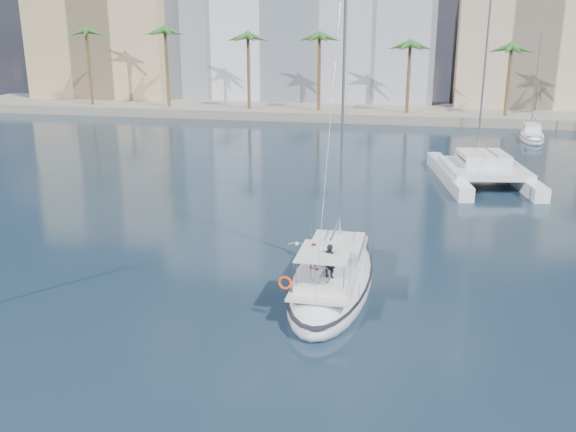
# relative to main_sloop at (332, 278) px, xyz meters

# --- Properties ---
(ground) EXTENTS (160.00, 160.00, 0.00)m
(ground) POSITION_rel_main_sloop_xyz_m (-2.95, -0.47, -0.56)
(ground) COLOR black
(ground) RESTS_ON ground
(quay) EXTENTS (120.00, 14.00, 1.20)m
(quay) POSITION_rel_main_sloop_xyz_m (-2.95, 60.53, 0.04)
(quay) COLOR gray
(quay) RESTS_ON ground
(building_modern) EXTENTS (42.00, 16.00, 28.00)m
(building_modern) POSITION_rel_main_sloop_xyz_m (-14.95, 72.53, 13.44)
(building_modern) COLOR white
(building_modern) RESTS_ON ground
(building_tan_left) EXTENTS (22.00, 14.00, 22.00)m
(building_tan_left) POSITION_rel_main_sloop_xyz_m (-44.95, 68.53, 10.44)
(building_tan_left) COLOR tan
(building_tan_left) RESTS_ON ground
(building_beige) EXTENTS (20.00, 14.00, 20.00)m
(building_beige) POSITION_rel_main_sloop_xyz_m (19.05, 69.53, 9.44)
(building_beige) COLOR #C7AE8F
(building_beige) RESTS_ON ground
(palm_left) EXTENTS (3.60, 3.60, 12.30)m
(palm_left) POSITION_rel_main_sloop_xyz_m (-36.95, 56.53, 9.72)
(palm_left) COLOR brown
(palm_left) RESTS_ON ground
(palm_centre) EXTENTS (3.60, 3.60, 12.30)m
(palm_centre) POSITION_rel_main_sloop_xyz_m (-2.95, 56.53, 9.72)
(palm_centre) COLOR brown
(palm_centre) RESTS_ON ground
(main_sloop) EXTENTS (4.23, 12.80, 18.92)m
(main_sloop) POSITION_rel_main_sloop_xyz_m (0.00, 0.00, 0.00)
(main_sloop) COLOR white
(main_sloop) RESTS_ON ground
(catamaran) EXTENTS (8.97, 14.63, 19.78)m
(catamaran) POSITION_rel_main_sloop_xyz_m (9.63, 24.73, 0.63)
(catamaran) COLOR white
(catamaran) RESTS_ON ground
(seagull) EXTENTS (1.03, 0.44, 0.19)m
(seagull) POSITION_rel_main_sloop_xyz_m (-2.61, 4.12, 0.24)
(seagull) COLOR silver
(seagull) RESTS_ON ground
(moored_yacht_a) EXTENTS (3.37, 9.52, 11.90)m
(moored_yacht_a) POSITION_rel_main_sloop_xyz_m (17.05, 46.53, -0.56)
(moored_yacht_a) COLOR white
(moored_yacht_a) RESTS_ON ground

